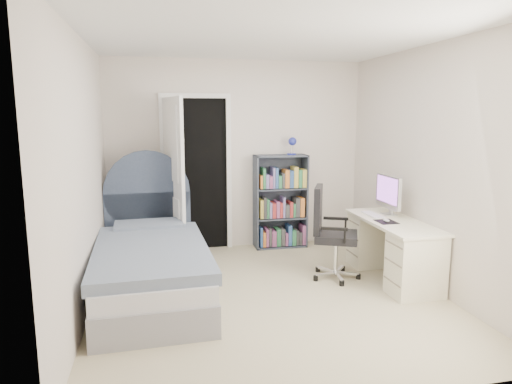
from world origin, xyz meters
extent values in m
cube|color=tan|center=(0.00, 0.00, -0.03)|extent=(3.40, 3.60, 0.05)
cube|color=white|center=(0.00, 0.00, 2.52)|extent=(3.40, 3.60, 0.05)
cube|color=silver|center=(0.00, 1.82, 1.25)|extent=(3.40, 0.05, 2.50)
cube|color=silver|center=(0.00, -1.82, 1.25)|extent=(3.40, 0.05, 2.50)
cube|color=silver|center=(-1.72, 0.00, 1.25)|extent=(0.05, 3.60, 2.50)
cube|color=silver|center=(1.72, 0.00, 1.25)|extent=(0.05, 3.60, 2.50)
cube|color=black|center=(-0.55, 1.80, 1.00)|extent=(0.80, 0.01, 2.00)
cube|color=white|center=(-0.98, 1.77, 1.00)|extent=(0.06, 0.06, 2.00)
cube|color=white|center=(-0.12, 1.77, 1.00)|extent=(0.06, 0.06, 2.00)
cube|color=white|center=(-0.55, 1.77, 2.03)|extent=(0.92, 0.06, 0.06)
cube|color=white|center=(-0.86, 1.38, 1.00)|extent=(0.22, 0.79, 2.00)
cube|color=gray|center=(-1.14, 0.25, 0.14)|extent=(1.10, 2.19, 0.28)
cube|color=silver|center=(-1.14, 0.25, 0.36)|extent=(1.08, 2.15, 0.17)
cube|color=slate|center=(-1.14, 0.14, 0.48)|extent=(1.13, 1.87, 0.11)
cube|color=slate|center=(-1.17, 1.02, 0.51)|extent=(0.78, 0.46, 0.13)
cube|color=#384256|center=(-1.18, 1.36, 0.43)|extent=(1.02, 0.10, 0.86)
cylinder|color=#384256|center=(-1.18, 1.36, 0.86)|extent=(1.02, 0.10, 1.02)
cylinder|color=tan|center=(-1.59, 1.23, 0.22)|extent=(0.03, 0.03, 0.44)
cylinder|color=tan|center=(-1.59, 1.52, 0.22)|extent=(0.03, 0.03, 0.44)
cylinder|color=tan|center=(-1.29, 1.23, 0.22)|extent=(0.03, 0.03, 0.44)
cylinder|color=tan|center=(-1.29, 1.52, 0.22)|extent=(0.03, 0.03, 0.44)
cube|color=tan|center=(-1.44, 1.38, 0.43)|extent=(0.36, 0.36, 0.03)
cube|color=tan|center=(-1.44, 1.38, 0.16)|extent=(0.32, 0.32, 0.02)
cube|color=#B24C33|center=(-1.48, 1.38, 0.46)|extent=(0.14, 0.20, 0.03)
cube|color=#3F598C|center=(-1.48, 1.38, 0.49)|extent=(0.13, 0.19, 0.03)
cube|color=#D8CC7F|center=(-1.48, 1.38, 0.52)|extent=(0.12, 0.18, 0.03)
cylinder|color=silver|center=(-0.80, 1.69, 0.01)|extent=(0.22, 0.22, 0.02)
cylinder|color=silver|center=(-0.80, 1.69, 0.76)|extent=(0.02, 0.02, 1.49)
sphere|color=silver|center=(-0.74, 1.65, 1.47)|extent=(0.09, 0.09, 0.09)
cube|color=#3D4453|center=(0.22, 1.65, 0.63)|extent=(0.02, 0.30, 1.26)
cube|color=#3D4453|center=(0.91, 1.65, 0.63)|extent=(0.02, 0.30, 1.26)
cube|color=#3D4453|center=(0.56, 1.65, 1.25)|extent=(0.70, 0.30, 0.02)
cube|color=#3D4453|center=(0.56, 1.65, 0.01)|extent=(0.70, 0.30, 0.02)
cube|color=#3D4453|center=(0.56, 1.80, 0.63)|extent=(0.70, 0.01, 1.26)
cube|color=#3D4453|center=(0.56, 1.65, 0.40)|extent=(0.66, 0.28, 0.02)
cube|color=#3D4453|center=(0.56, 1.65, 0.81)|extent=(0.66, 0.28, 0.02)
cylinder|color=#222B96|center=(0.71, 1.65, 1.27)|extent=(0.12, 0.12, 0.02)
cylinder|color=silver|center=(0.71, 1.65, 1.35)|extent=(0.02, 0.02, 0.16)
sphere|color=#222B96|center=(0.71, 1.62, 1.44)|extent=(0.11, 0.11, 0.11)
cube|color=#335999|center=(0.28, 1.63, 0.16)|extent=(0.03, 0.21, 0.26)
cube|color=orange|center=(0.32, 1.63, 0.13)|extent=(0.04, 0.21, 0.20)
cube|color=#994C7F|center=(0.36, 1.63, 0.15)|extent=(0.03, 0.21, 0.24)
cube|color=#3F3F3F|center=(0.40, 1.63, 0.16)|extent=(0.03, 0.21, 0.25)
cube|color=#994C7F|center=(0.45, 1.63, 0.13)|extent=(0.06, 0.21, 0.21)
cube|color=#337F4C|center=(0.52, 1.63, 0.15)|extent=(0.06, 0.21, 0.23)
cube|color=#3F3F3F|center=(0.58, 1.63, 0.15)|extent=(0.06, 0.21, 0.23)
cube|color=#994C7F|center=(0.63, 1.63, 0.12)|extent=(0.03, 0.21, 0.17)
cube|color=#335999|center=(0.68, 1.63, 0.17)|extent=(0.05, 0.21, 0.27)
cube|color=#337F4C|center=(0.73, 1.63, 0.13)|extent=(0.05, 0.21, 0.20)
cube|color=#3F3F3F|center=(0.78, 1.63, 0.13)|extent=(0.03, 0.21, 0.20)
cube|color=#3F3F3F|center=(0.82, 1.63, 0.12)|extent=(0.04, 0.21, 0.17)
cube|color=#994C7F|center=(0.88, 1.63, 0.16)|extent=(0.05, 0.21, 0.27)
cube|color=#D8BF4C|center=(0.28, 1.63, 0.55)|extent=(0.04, 0.21, 0.25)
cube|color=#3F3F3F|center=(0.33, 1.63, 0.56)|extent=(0.04, 0.21, 0.28)
cube|color=#337F4C|center=(0.37, 1.63, 0.55)|extent=(0.03, 0.21, 0.26)
cube|color=#7F72B2|center=(0.40, 1.63, 0.53)|extent=(0.03, 0.21, 0.21)
cube|color=#B23333|center=(0.45, 1.63, 0.52)|extent=(0.05, 0.21, 0.20)
cube|color=#994C7F|center=(0.50, 1.63, 0.53)|extent=(0.04, 0.21, 0.22)
cube|color=#B23333|center=(0.55, 1.63, 0.52)|extent=(0.04, 0.21, 0.20)
cube|color=#7F72B2|center=(0.59, 1.63, 0.56)|extent=(0.03, 0.21, 0.27)
cube|color=#3F3F3F|center=(0.63, 1.63, 0.51)|extent=(0.05, 0.21, 0.17)
cube|color=#B23333|center=(0.69, 1.63, 0.53)|extent=(0.04, 0.21, 0.20)
cube|color=#337F4C|center=(0.73, 1.63, 0.51)|extent=(0.03, 0.21, 0.18)
cube|color=#3F3F3F|center=(0.78, 1.63, 0.55)|extent=(0.06, 0.21, 0.26)
cube|color=orange|center=(0.84, 1.63, 0.55)|extent=(0.06, 0.21, 0.26)
cube|color=orange|center=(0.28, 1.63, 0.91)|extent=(0.03, 0.21, 0.18)
cube|color=#337F4C|center=(0.31, 1.63, 0.96)|extent=(0.03, 0.21, 0.27)
cube|color=#7F72B2|center=(0.36, 1.63, 0.92)|extent=(0.04, 0.21, 0.19)
cube|color=#994C7F|center=(0.40, 1.63, 0.91)|extent=(0.04, 0.21, 0.16)
cube|color=#7F72B2|center=(0.45, 1.63, 0.96)|extent=(0.03, 0.21, 0.27)
cube|color=#335999|center=(0.48, 1.63, 0.96)|extent=(0.04, 0.21, 0.27)
cube|color=#337F4C|center=(0.53, 1.63, 0.91)|extent=(0.04, 0.21, 0.16)
cube|color=#3F3F3F|center=(0.57, 1.63, 0.92)|extent=(0.03, 0.21, 0.20)
cube|color=orange|center=(0.63, 1.63, 0.95)|extent=(0.06, 0.21, 0.24)
cube|color=#335999|center=(0.69, 1.63, 0.94)|extent=(0.05, 0.21, 0.23)
cube|color=#D8BF4C|center=(0.75, 1.63, 0.96)|extent=(0.06, 0.21, 0.28)
cube|color=#337F4C|center=(0.81, 1.63, 0.94)|extent=(0.05, 0.21, 0.23)
cube|color=#D8BF4C|center=(0.87, 1.63, 0.95)|extent=(0.05, 0.21, 0.24)
cube|color=#F1EAC9|center=(1.43, 0.17, 0.65)|extent=(0.54, 1.36, 0.03)
cube|color=#F1EAC9|center=(1.43, -0.31, 0.32)|extent=(0.50, 0.36, 0.63)
cube|color=#F1EAC9|center=(1.43, 0.65, 0.32)|extent=(0.50, 0.36, 0.63)
cube|color=silver|center=(1.52, 0.44, 0.67)|extent=(0.14, 0.14, 0.01)
cube|color=silver|center=(1.55, 0.44, 0.77)|extent=(0.03, 0.05, 0.20)
cube|color=silver|center=(1.50, 0.44, 0.93)|extent=(0.04, 0.51, 0.36)
cube|color=#A351C6|center=(1.48, 0.44, 0.95)|extent=(0.00, 0.45, 0.29)
cube|color=white|center=(1.32, 0.44, 0.67)|extent=(0.12, 0.36, 0.02)
cube|color=black|center=(1.32, 0.12, 0.66)|extent=(0.20, 0.24, 0.00)
ellipsoid|color=white|center=(1.32, 0.12, 0.68)|extent=(0.05, 0.09, 0.03)
cube|color=silver|center=(0.96, 0.28, 0.06)|extent=(0.25, 0.14, 0.02)
cylinder|color=black|center=(1.08, 0.23, 0.03)|extent=(0.07, 0.07, 0.06)
cube|color=silver|center=(0.93, 0.43, 0.06)|extent=(0.20, 0.22, 0.02)
cylinder|color=black|center=(1.01, 0.52, 0.03)|extent=(0.07, 0.07, 0.06)
cube|color=silver|center=(0.78, 0.44, 0.06)|extent=(0.16, 0.25, 0.02)
cylinder|color=black|center=(0.72, 0.55, 0.03)|extent=(0.07, 0.07, 0.06)
cube|color=silver|center=(0.72, 0.31, 0.06)|extent=(0.26, 0.09, 0.02)
cylinder|color=black|center=(0.60, 0.28, 0.03)|extent=(0.07, 0.07, 0.06)
cube|color=silver|center=(0.83, 0.21, 0.06)|extent=(0.06, 0.26, 0.02)
cylinder|color=black|center=(0.82, 0.08, 0.03)|extent=(0.07, 0.07, 0.06)
cylinder|color=silver|center=(0.84, 0.33, 0.25)|extent=(0.06, 0.06, 0.39)
cube|color=black|center=(0.84, 0.33, 0.47)|extent=(0.59, 0.59, 0.08)
cube|color=black|center=(0.66, 0.42, 0.77)|extent=(0.23, 0.40, 0.51)
cube|color=black|center=(0.73, 0.12, 0.62)|extent=(0.27, 0.15, 0.03)
cube|color=black|center=(0.93, 0.56, 0.62)|extent=(0.27, 0.15, 0.03)
camera|label=1|loc=(-1.04, -4.22, 1.80)|focal=32.00mm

